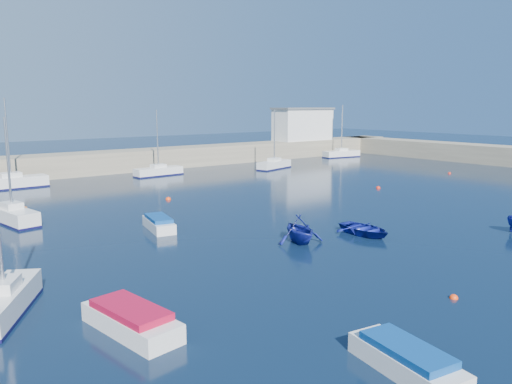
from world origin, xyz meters
TOP-DOWN VIEW (x-y plane):
  - ground at (0.00, 0.00)m, footprint 220.00×220.00m
  - back_wall at (0.00, 46.00)m, footprint 96.00×4.50m
  - right_arm at (44.00, 32.00)m, footprint 4.50×32.00m
  - harbor_office at (30.00, 46.00)m, footprint 10.00×4.00m
  - sailboat_1 at (-22.73, 6.82)m, footprint 3.82×5.18m
  - sailboat_3 at (-18.83, 23.74)m, footprint 2.53×5.77m
  - sailboat_5 at (-15.46, 40.07)m, footprint 6.87×2.05m
  - sailboat_6 at (0.52, 39.39)m, footprint 5.97×2.01m
  - sailboat_7 at (15.61, 36.00)m, footprint 6.03×3.22m
  - sailboat_8 at (33.79, 40.85)m, footprint 6.54×2.72m
  - motorboat_0 at (-19.37, 2.32)m, footprint 2.24×4.69m
  - motorboat_1 at (-11.48, 15.65)m, footprint 2.02×3.93m
  - motorboat_2 at (-18.94, 25.79)m, footprint 2.93×4.84m
  - motorboat_3 at (-13.76, -5.69)m, footprint 2.01×4.16m
  - dinghy_center at (-1.59, 6.22)m, footprint 2.73×3.77m
  - dinghy_left at (-6.20, 7.43)m, footprint 3.65×3.94m
  - buoy_0 at (-6.93, -3.24)m, footprint 0.38×0.38m
  - buoy_1 at (13.87, 17.48)m, footprint 0.46×0.46m
  - buoy_3 at (-5.83, 24.99)m, footprint 0.49×0.49m
  - buoy_4 at (29.62, 19.18)m, footprint 0.40×0.40m

SIDE VIEW (x-z plane):
  - ground at x=0.00m, z-range 0.00..0.00m
  - buoy_0 at x=-6.93m, z-range -0.19..0.19m
  - buoy_1 at x=13.87m, z-range -0.23..0.23m
  - buoy_3 at x=-5.83m, z-range -0.25..0.25m
  - buoy_4 at x=29.62m, z-range -0.20..0.20m
  - dinghy_center at x=-1.59m, z-range 0.00..0.77m
  - motorboat_1 at x=-11.48m, z-range -0.03..0.89m
  - motorboat_3 at x=-13.76m, z-range -0.03..0.91m
  - motorboat_2 at x=-18.94m, z-range -0.03..0.91m
  - motorboat_0 at x=-19.37m, z-range -0.03..0.98m
  - sailboat_6 at x=0.52m, z-range -3.32..4.43m
  - sailboat_8 at x=33.79m, z-range -3.59..4.74m
  - sailboat_7 at x=15.61m, z-range -3.28..4.43m
  - sailboat_1 at x=-22.73m, z-range -2.90..4.08m
  - sailboat_3 at x=-18.83m, z-range -3.14..4.35m
  - sailboat_5 at x=-15.46m, z-range -3.86..5.15m
  - dinghy_left at x=-6.20m, z-range 0.00..1.72m
  - back_wall at x=0.00m, z-range 0.00..2.60m
  - right_arm at x=44.00m, z-range 0.00..2.60m
  - harbor_office at x=30.00m, z-range 2.60..7.60m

